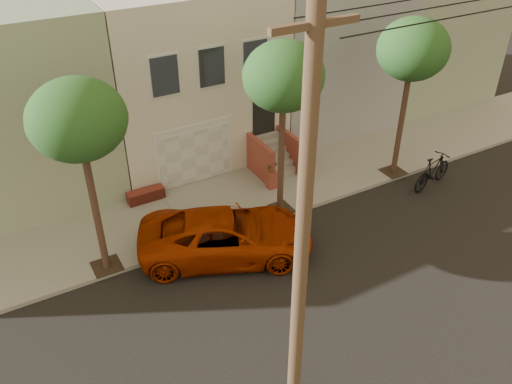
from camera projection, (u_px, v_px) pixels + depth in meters
ground at (318, 285)px, 16.52m from camera, size 90.00×90.00×0.00m
sidewalk at (238, 199)px, 20.38m from camera, size 40.00×3.70×0.15m
house_row at (172, 63)px, 22.69m from camera, size 33.10×11.70×7.00m
tree_left at (78, 121)px, 14.23m from camera, size 2.70×2.57×6.30m
tree_mid at (284, 78)px, 16.91m from camera, size 2.70×2.57×6.30m
tree_right at (413, 50)px, 19.17m from camera, size 2.70×2.57×6.30m
pickup_truck at (226, 235)px, 17.34m from camera, size 6.23×4.65×1.57m
motorcycle at (433, 171)px, 20.94m from camera, size 2.38×1.11×1.38m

